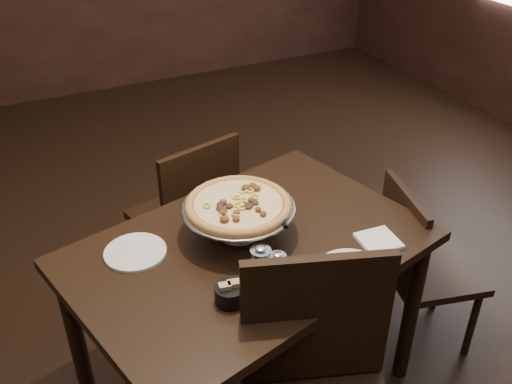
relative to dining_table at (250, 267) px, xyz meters
name	(u,v)px	position (x,y,z in m)	size (l,w,h in m)	color
room	(249,57)	(0.06, 0.13, 0.73)	(6.04, 7.04, 2.84)	black
dining_table	(250,267)	(0.00, 0.00, 0.00)	(1.39, 1.09, 0.77)	black
pizza_stand	(238,205)	(-0.01, 0.06, 0.24)	(0.40, 0.40, 0.17)	silver
parmesan_shaker	(261,262)	(-0.04, -0.16, 0.16)	(0.07, 0.07, 0.12)	#F1EDBC
pepper_flake_shaker	(277,266)	(0.01, -0.20, 0.15)	(0.06, 0.06, 0.10)	maroon
packet_caddy	(230,293)	(-0.18, -0.23, 0.13)	(0.10, 0.10, 0.08)	black
napkin_stack	(378,241)	(0.42, -0.19, 0.11)	(0.13, 0.13, 0.01)	white
plate_left	(135,252)	(-0.37, 0.13, 0.11)	(0.21, 0.21, 0.01)	silver
plate_near	(351,271)	(0.24, -0.28, 0.11)	(0.23, 0.23, 0.01)	silver
serving_spatula	(284,219)	(0.09, -0.07, 0.23)	(0.13, 0.13, 0.02)	silver
chair_far	(189,213)	(0.01, 0.69, -0.19)	(0.50, 0.50, 0.88)	black
chair_side	(419,263)	(0.78, -0.05, -0.23)	(0.46, 0.46, 0.81)	black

